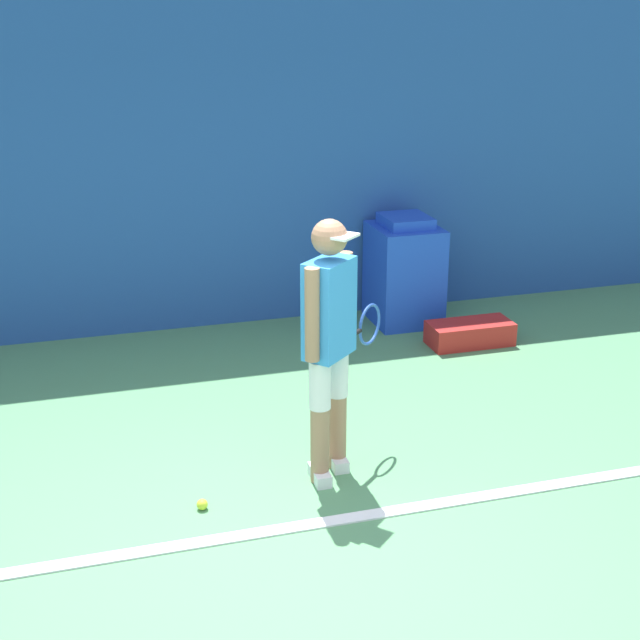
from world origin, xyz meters
The scene contains 7 objects.
ground_plane centered at (0.00, 0.00, 0.00)m, with size 24.00×24.00×0.00m, color #518C5B.
back_wall centered at (0.00, 3.96, 1.47)m, with size 24.00×0.10×2.94m.
court_baseline centered at (0.00, 0.37, 0.01)m, with size 21.60×0.10×0.01m.
tennis_player centered at (0.52, 0.93, 0.95)m, with size 0.70×0.66×1.70m.
tennis_ball centered at (-0.35, 0.72, 0.03)m, with size 0.07×0.07×0.07m.
covered_chair centered at (2.04, 3.53, 0.49)m, with size 0.60×0.67×1.03m.
equipment_bag centered at (2.39, 2.78, 0.10)m, with size 0.75×0.34×0.21m.
Camera 1 is at (-0.98, -3.99, 2.94)m, focal length 50.00 mm.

